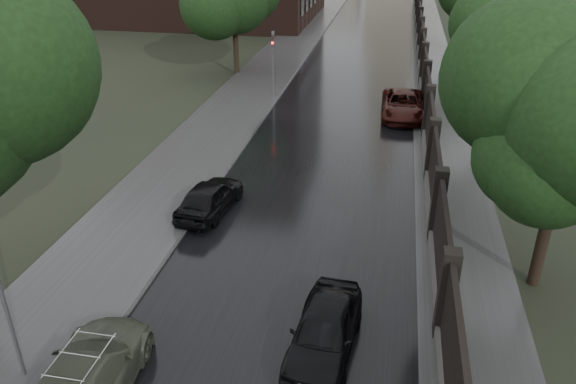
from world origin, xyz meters
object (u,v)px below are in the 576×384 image
Objects in this scene: lamp_post at (1,290)px; tree_right_b at (497,32)px; traffic_light at (273,59)px; hatchback_left at (210,197)px; tree_right_a at (569,131)px; volga_sedan at (86,380)px; car_right_near at (325,330)px; car_right_far at (403,105)px.

tree_right_b is at bearing 57.82° from lamp_post.
hatchback_left is at bearing -87.24° from traffic_light.
tree_right_a is 14.00m from tree_right_b.
lamp_post is at bearing -16.32° from volga_sedan.
tree_right_a reaches higher than hatchback_left.
traffic_light is (-11.80, 2.99, -2.55)m from tree_right_b.
hatchback_left is at bearing 132.75° from car_right_near.
tree_right_b reaches higher than lamp_post.
car_right_far is at bearing 166.26° from tree_right_b.
lamp_post is at bearing 85.55° from hatchback_left.
tree_right_a reaches higher than traffic_light.
tree_right_a and tree_right_b have the same top height.
volga_sedan is at bearing -88.07° from traffic_light.
car_right_near is (7.00, 2.37, -2.01)m from lamp_post.
traffic_light reaches higher than hatchback_left.
tree_right_b is 24.33m from lamp_post.
car_right_far is at bearing -112.33° from hatchback_left.
lamp_post is at bearing -92.68° from traffic_light.
traffic_light is 0.82× the size of car_right_far.
car_right_far is (8.80, 21.50, -1.99)m from lamp_post.
volga_sedan is at bearing 97.51° from hatchback_left.
car_right_far is at bearing 89.19° from car_right_near.
tree_right_a is at bearing -55.23° from traffic_light.
lamp_post is 1.04× the size of car_right_far.
hatchback_left is 0.95× the size of car_right_near.
tree_right_a is 13.64m from volga_sedan.
traffic_light is at bearing 163.70° from car_right_far.
tree_right_a is at bearing -76.51° from car_right_far.
traffic_light is at bearing 110.17° from car_right_near.
lamp_post is 1.28× the size of traffic_light.
volga_sedan reaches higher than car_right_near.
tree_right_b is 1.79× the size of car_right_near.
hatchback_left is at bearing 78.67° from lamp_post.
tree_right_a is 14.62m from lamp_post.
volga_sedan is 1.29× the size of hatchback_left.
traffic_light is (-11.80, 16.99, -2.55)m from tree_right_a.
lamp_post reaches higher than hatchback_left.
tree_right_b is at bearing 76.53° from car_right_near.
tree_right_b is at bearing -123.24° from volga_sedan.
tree_right_a is at bearing 39.55° from car_right_near.
car_right_near is at bearing -157.22° from volga_sedan.
tree_right_a is 1.37× the size of lamp_post.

